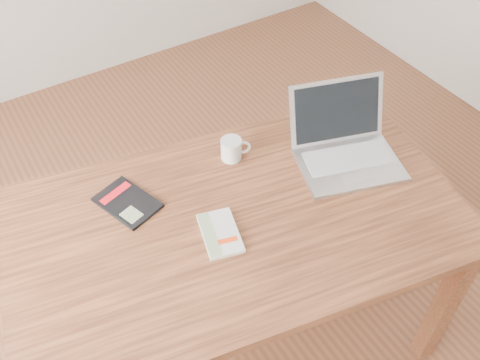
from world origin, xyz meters
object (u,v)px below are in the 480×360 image
black_guidebook (127,202)px  laptop (345,145)px  white_guidebook (220,233)px  coffee_mug (232,149)px  desk (237,235)px

black_guidebook → laptop: (0.77, -0.20, 0.05)m
white_guidebook → laptop: laptop is taller
laptop → coffee_mug: (-0.35, 0.21, -0.01)m
desk → laptop: bearing=15.9°
desk → black_guidebook: 0.39m
desk → white_guidebook: bearing=-148.6°
black_guidebook → laptop: bearing=-33.2°
black_guidebook → laptop: 0.80m
white_guidebook → black_guidebook: (-0.20, 0.28, -0.00)m
desk → laptop: laptop is taller
desk → black_guidebook: (-0.28, 0.25, 0.10)m
black_guidebook → coffee_mug: (0.42, 0.01, 0.04)m
laptop → coffee_mug: size_ratio=4.08×
coffee_mug → laptop: bearing=-10.3°
desk → black_guidebook: black_guidebook is taller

